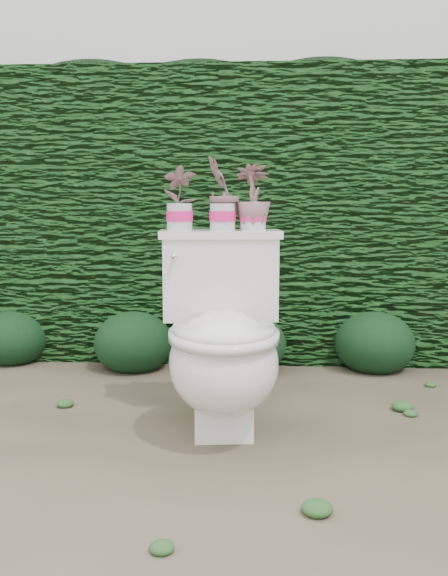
# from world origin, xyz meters

# --- Properties ---
(ground) EXTENTS (60.00, 60.00, 0.00)m
(ground) POSITION_xyz_m (0.00, 0.00, 0.00)
(ground) COLOR #70634D
(ground) RESTS_ON ground
(hedge) EXTENTS (8.00, 1.00, 1.60)m
(hedge) POSITION_xyz_m (0.00, 1.60, 0.80)
(hedge) COLOR #1D501A
(hedge) RESTS_ON ground
(house_wall) EXTENTS (8.00, 3.50, 4.00)m
(house_wall) POSITION_xyz_m (0.60, 6.00, 2.00)
(house_wall) COLOR silver
(house_wall) RESTS_ON ground
(toilet) EXTENTS (0.53, 0.72, 0.78)m
(toilet) POSITION_xyz_m (0.18, 0.09, 0.36)
(toilet) COLOR silver
(toilet) RESTS_ON ground
(potted_plant_left) EXTENTS (0.15, 0.13, 0.25)m
(potted_plant_left) POSITION_xyz_m (-0.01, 0.31, 0.90)
(potted_plant_left) COLOR #226F2D
(potted_plant_left) RESTS_ON toilet
(potted_plant_center) EXTENTS (0.17, 0.19, 0.28)m
(potted_plant_center) POSITION_xyz_m (0.17, 0.33, 0.92)
(potted_plant_center) COLOR #226F2D
(potted_plant_center) RESTS_ON toilet
(potted_plant_right) EXTENTS (0.16, 0.16, 0.25)m
(potted_plant_right) POSITION_xyz_m (0.29, 0.35, 0.90)
(potted_plant_right) COLOR #226F2D
(potted_plant_right) RESTS_ON toilet
(liriope_clump_2) EXTENTS (0.40, 0.40, 0.32)m
(liriope_clump_2) POSITION_xyz_m (-1.06, 1.11, 0.16)
(liriope_clump_2) COLOR #123515
(liriope_clump_2) RESTS_ON ground
(liriope_clump_3) EXTENTS (0.42, 0.42, 0.34)m
(liriope_clump_3) POSITION_xyz_m (-0.36, 1.01, 0.17)
(liriope_clump_3) COLOR #123515
(liriope_clump_3) RESTS_ON ground
(liriope_clump_4) EXTENTS (0.42, 0.42, 0.33)m
(liriope_clump_4) POSITION_xyz_m (0.25, 1.02, 0.17)
(liriope_clump_4) COLOR #123515
(liriope_clump_4) RESTS_ON ground
(liriope_clump_5) EXTENTS (0.42, 0.42, 0.34)m
(liriope_clump_5) POSITION_xyz_m (0.93, 1.08, 0.17)
(liriope_clump_5) COLOR #123515
(liriope_clump_5) RESTS_ON ground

